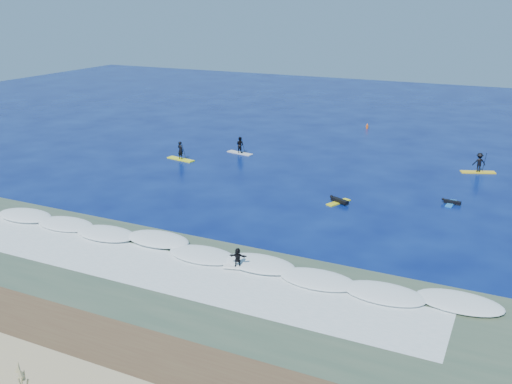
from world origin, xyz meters
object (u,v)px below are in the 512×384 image
at_px(sup_paddler_right, 479,164).
at_px(marker_buoy, 367,126).
at_px(prone_paddler_far, 451,203).
at_px(wave_surfer, 238,259).
at_px(prone_paddler_near, 339,201).
at_px(sup_paddler_left, 181,153).
at_px(sup_paddler_center, 240,146).

xyz_separation_m(sup_paddler_right, marker_buoy, (-15.04, 14.85, -0.57)).
distance_m(prone_paddler_far, wave_surfer, 21.07).
relative_size(prone_paddler_near, marker_buoy, 3.26).
height_order(sup_paddler_left, sup_paddler_right, sup_paddler_right).
xyz_separation_m(sup_paddler_center, marker_buoy, (9.25, 18.39, -0.48)).
bearing_deg(sup_paddler_right, prone_paddler_far, -117.51).
bearing_deg(marker_buoy, prone_paddler_near, -79.41).
bearing_deg(sup_paddler_right, sup_paddler_center, 166.78).
distance_m(sup_paddler_center, sup_paddler_right, 24.55).
bearing_deg(sup_paddler_left, wave_surfer, -39.58).
bearing_deg(prone_paddler_near, prone_paddler_far, -41.90).
relative_size(prone_paddler_far, marker_buoy, 2.72).
distance_m(sup_paddler_right, wave_surfer, 31.09).
xyz_separation_m(sup_paddler_center, sup_paddler_right, (24.29, 3.54, 0.09)).
distance_m(sup_paddler_center, prone_paddler_near, 18.22).
bearing_deg(prone_paddler_far, marker_buoy, 34.25).
bearing_deg(prone_paddler_near, sup_paddler_center, 78.18).
bearing_deg(marker_buoy, wave_surfer, -85.35).
height_order(sup_paddler_center, marker_buoy, sup_paddler_center).
xyz_separation_m(sup_paddler_right, prone_paddler_far, (-1.11, -10.56, -0.75)).
relative_size(sup_paddler_center, marker_buoy, 4.25).
bearing_deg(prone_paddler_far, prone_paddler_near, 119.26).
bearing_deg(prone_paddler_far, sup_paddler_left, 91.30).
xyz_separation_m(prone_paddler_near, wave_surfer, (-1.89, -14.60, 0.59)).
relative_size(sup_paddler_left, prone_paddler_near, 1.38).
relative_size(sup_paddler_right, prone_paddler_near, 1.38).
distance_m(sup_paddler_left, sup_paddler_right, 30.00).
bearing_deg(sup_paddler_right, marker_buoy, 113.84).
height_order(sup_paddler_center, sup_paddler_right, sup_paddler_right).
bearing_deg(marker_buoy, sup_paddler_right, -44.64).
relative_size(sup_paddler_right, wave_surfer, 1.76).
height_order(sup_paddler_left, wave_surfer, sup_paddler_left).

